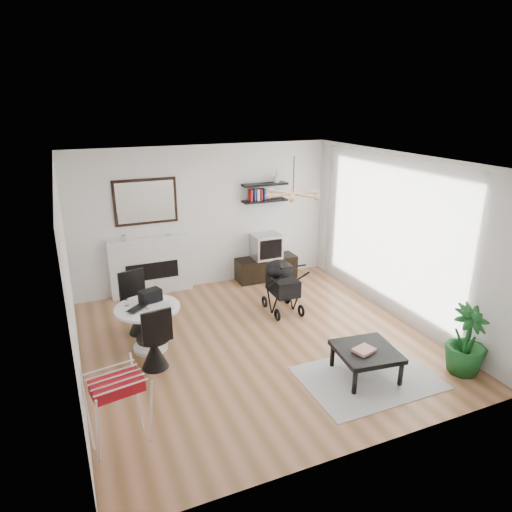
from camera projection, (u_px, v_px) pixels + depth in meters
name	position (u px, v px, depth m)	size (l,w,h in m)	color
floor	(257.00, 341.00, 6.91)	(5.00, 5.00, 0.00)	brown
ceiling	(258.00, 161.00, 6.02)	(5.00, 5.00, 0.00)	white
wall_back	(206.00, 217.00, 8.64)	(5.00, 5.00, 0.00)	white
wall_left	(69.00, 284.00, 5.54)	(5.00, 5.00, 0.00)	white
wall_right	(399.00, 237.00, 7.39)	(5.00, 5.00, 0.00)	white
sheer_curtain	(386.00, 235.00, 7.53)	(0.04, 3.60, 2.60)	white
fireplace	(151.00, 259.00, 8.38)	(1.50, 0.17, 2.16)	white
shelf_lower	(265.00, 201.00, 8.88)	(0.90, 0.25, 0.04)	black
shelf_upper	(265.00, 184.00, 8.77)	(0.90, 0.25, 0.04)	black
pendant_lamp	(293.00, 194.00, 6.72)	(0.90, 0.90, 0.10)	tan
tv_console	(266.00, 268.00, 9.24)	(1.22, 0.43, 0.46)	black
crt_tv	(266.00, 246.00, 9.08)	(0.55, 0.48, 0.48)	#B4B3B6
dining_table	(148.00, 321.00, 6.56)	(0.92, 0.92, 0.68)	white
laptop	(141.00, 309.00, 6.39)	(0.36, 0.23, 0.03)	black
black_bag	(150.00, 296.00, 6.62)	(0.30, 0.18, 0.18)	black
newspaper	(160.00, 307.00, 6.47)	(0.35, 0.29, 0.01)	white
drinking_glass	(126.00, 303.00, 6.51)	(0.06, 0.06, 0.09)	white
chair_far	(139.00, 314.00, 7.09)	(0.50, 0.51, 0.98)	black
chair_near	(155.00, 349.00, 6.14)	(0.45, 0.47, 0.93)	black
drying_rack	(119.00, 409.00, 4.69)	(0.66, 0.63, 0.86)	white
stroller	(282.00, 287.00, 7.81)	(0.52, 0.82, 0.98)	black
rug	(368.00, 378.00, 5.99)	(1.73, 1.25, 0.01)	#ACACAC
coffee_table	(366.00, 352.00, 5.93)	(0.84, 0.84, 0.39)	black
magazines	(364.00, 350.00, 5.87)	(0.26, 0.21, 0.04)	#B7442D
potted_plant	(467.00, 340.00, 5.99)	(0.53, 0.53, 0.95)	#185521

